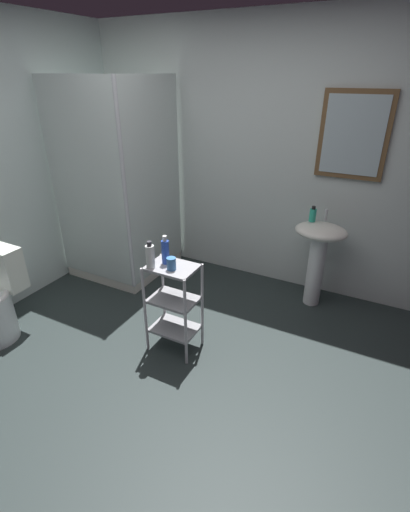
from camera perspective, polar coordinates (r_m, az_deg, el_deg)
name	(u,v)px	position (r m, az deg, el deg)	size (l,w,h in m)	color
ground_plane	(161,379)	(2.88, -6.80, -18.31)	(4.20, 4.20, 0.02)	#252E2E
wall_back	(260,158)	(3.78, 8.50, 14.61)	(4.20, 0.14, 2.50)	silver
shower_stall	(125,234)	(4.06, -12.19, 3.39)	(0.92, 0.92, 2.00)	white
pedestal_sink	(319,248)	(3.51, 17.07, 1.15)	(0.46, 0.37, 0.81)	white
sink_faucet	(326,215)	(3.52, 18.08, 6.02)	(0.03, 0.03, 0.10)	silver
storage_cart	(174,301)	(2.87, -4.85, -6.93)	(0.38, 0.28, 0.74)	silver
hand_soap_bottle	(313,215)	(3.46, 16.23, 6.12)	(0.06, 0.06, 0.14)	#2DBC99
lotion_bottle_white	(150,256)	(2.68, -8.43, 0.00)	(0.06, 0.06, 0.21)	white
shampoo_bottle_blue	(165,251)	(2.72, -6.12, 0.73)	(0.06, 0.06, 0.22)	#2748AF
rinse_cup	(171,264)	(2.65, -5.20, -1.18)	(0.07, 0.07, 0.09)	#3870B2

